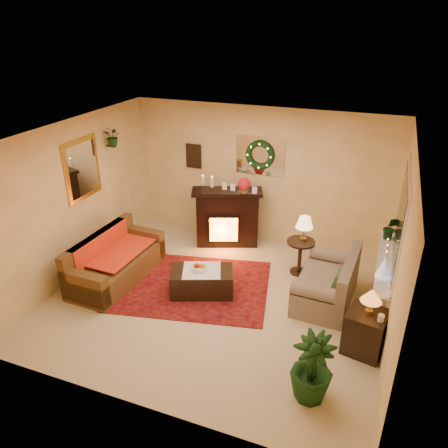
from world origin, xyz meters
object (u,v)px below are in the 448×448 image
(sofa, at_px, (116,256))
(coffee_table, at_px, (202,281))
(fireplace, at_px, (227,218))
(end_table_square, at_px, (365,334))
(side_table_round, at_px, (300,256))
(loveseat, at_px, (327,277))

(sofa, bearing_deg, coffee_table, 6.87)
(fireplace, distance_m, end_table_square, 3.50)
(end_table_square, xyz_separation_m, coffee_table, (-2.53, 0.46, -0.06))
(side_table_round, height_order, end_table_square, side_table_round)
(fireplace, bearing_deg, loveseat, -50.50)
(sofa, distance_m, side_table_round, 3.10)
(sofa, relative_size, coffee_table, 1.86)
(end_table_square, bearing_deg, sofa, 175.10)
(side_table_round, relative_size, coffee_table, 0.63)
(sofa, bearing_deg, loveseat, 12.95)
(loveseat, height_order, end_table_square, loveseat)
(loveseat, relative_size, end_table_square, 2.27)
(sofa, height_order, coffee_table, sofa)
(end_table_square, distance_m, coffee_table, 2.58)
(sofa, height_order, side_table_round, sofa)
(fireplace, xyz_separation_m, coffee_table, (0.21, -1.70, -0.34))
(sofa, xyz_separation_m, coffee_table, (1.50, 0.12, -0.22))
(end_table_square, bearing_deg, fireplace, 141.65)
(side_table_round, height_order, coffee_table, side_table_round)
(fireplace, xyz_separation_m, loveseat, (2.08, -1.19, -0.13))
(fireplace, bearing_deg, sofa, -146.03)
(sofa, xyz_separation_m, end_table_square, (4.03, -0.35, -0.16))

